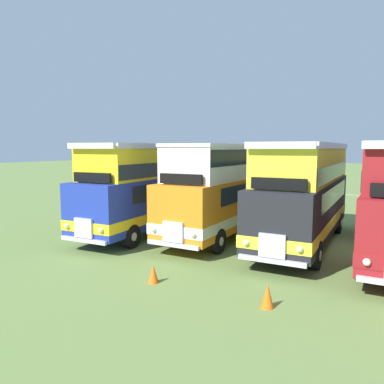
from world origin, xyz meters
TOP-DOWN VIEW (x-y plane):
  - ground_plane at (0.00, 0.00)m, footprint 200.00×200.00m
  - bus_first_in_row at (-9.58, -0.10)m, footprint 2.95×11.72m
  - bus_second_in_row at (-5.74, 0.47)m, footprint 2.72×10.58m
  - bus_third_in_row at (-1.92, 0.00)m, footprint 2.68×10.05m
  - cone_near_end at (-1.29, -7.42)m, footprint 0.36×0.36m
  - cone_mid_row at (-5.08, -7.32)m, footprint 0.36×0.36m
  - rope_fence_line at (-0.00, 12.13)m, footprint 25.22×0.08m

SIDE VIEW (x-z plane):
  - ground_plane at x=0.00m, z-range 0.00..0.00m
  - cone_mid_row at x=-5.08m, z-range 0.00..0.59m
  - cone_near_end at x=-1.29m, z-range 0.00..0.66m
  - rope_fence_line at x=0.00m, z-range 0.16..1.21m
  - bus_third_in_row at x=-1.92m, z-range 0.10..4.62m
  - bus_first_in_row at x=-9.58m, z-range 0.10..4.62m
  - bus_second_in_row at x=-5.74m, z-range 0.23..4.72m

